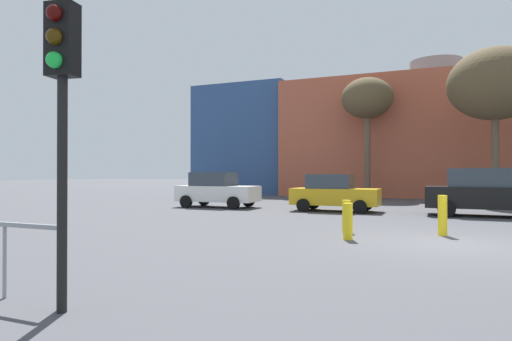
% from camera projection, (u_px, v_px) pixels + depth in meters
% --- Properties ---
extents(ground_plane, '(200.00, 200.00, 0.00)m').
position_uv_depth(ground_plane, '(450.00, 244.00, 10.34)').
color(ground_plane, '#47474C').
extents(building_backdrop, '(38.17, 13.47, 10.69)m').
position_uv_depth(building_backdrop, '(436.00, 139.00, 34.61)').
color(building_backdrop, '#B2563D').
rests_on(building_backdrop, ground_plane).
extents(parked_car_0, '(4.03, 1.98, 1.75)m').
position_uv_depth(parked_car_0, '(217.00, 190.00, 21.69)').
color(parked_car_0, white).
rests_on(parked_car_0, ground_plane).
extents(parked_car_1, '(3.83, 1.88, 1.66)m').
position_uv_depth(parked_car_1, '(334.00, 193.00, 19.39)').
color(parked_car_1, gold).
rests_on(parked_car_1, ground_plane).
extents(parked_car_2, '(4.39, 2.15, 1.90)m').
position_uv_depth(parked_car_2, '(483.00, 192.00, 17.08)').
color(parked_car_2, black).
rests_on(parked_car_2, ground_plane).
extents(traffic_light_near_left, '(0.39, 0.38, 3.77)m').
position_uv_depth(traffic_light_near_left, '(61.00, 84.00, 5.26)').
color(traffic_light_near_left, black).
rests_on(traffic_light_near_left, ground_plane).
extents(bare_tree_0, '(3.36, 3.36, 8.03)m').
position_uv_depth(bare_tree_0, '(367.00, 100.00, 28.61)').
color(bare_tree_0, brown).
rests_on(bare_tree_0, ground_plane).
extents(bare_tree_1, '(4.90, 4.90, 8.51)m').
position_uv_depth(bare_tree_1, '(495.00, 84.00, 23.44)').
color(bare_tree_1, brown).
rests_on(bare_tree_1, ground_plane).
extents(bollard_yellow_0, '(0.24, 0.24, 1.10)m').
position_uv_depth(bollard_yellow_0, '(443.00, 215.00, 11.77)').
color(bollard_yellow_0, yellow).
rests_on(bollard_yellow_0, ground_plane).
extents(bollard_yellow_1, '(0.24, 0.24, 0.92)m').
position_uv_depth(bollard_yellow_1, '(346.00, 216.00, 12.46)').
color(bollard_yellow_1, yellow).
rests_on(bollard_yellow_1, ground_plane).
extents(bollard_yellow_2, '(0.24, 0.24, 0.93)m').
position_uv_depth(bollard_yellow_2, '(348.00, 221.00, 11.05)').
color(bollard_yellow_2, yellow).
rests_on(bollard_yellow_2, ground_plane).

